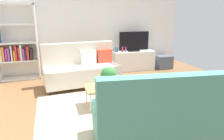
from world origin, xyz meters
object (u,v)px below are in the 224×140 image
bottle_1 (126,49)px  vase_0 (116,49)px  coffee_table (112,87)px  table_book_0 (103,84)px  tv (134,42)px  storage_trunk (164,62)px  potted_plant (108,76)px  couch_green (160,114)px  tv_console (133,61)px  bookshelf (16,46)px  couch_beige (82,69)px  bottle_0 (122,49)px

bottle_1 → vase_0: bearing=162.5°
coffee_table → table_book_0: size_ratio=4.58×
tv → storage_trunk: bearing=-4.2°
coffee_table → tv: size_ratio=1.10×
potted_plant → tv: bearing=57.2°
couch_green → vase_0: (0.62, 3.90, 0.28)m
couch_green → storage_trunk: 4.41m
tv_console → bookshelf: 3.58m
tv_console → storage_trunk: bearing=-5.2°
couch_beige → bottle_1: couch_beige is taller
tv → potted_plant: 2.93m
couch_green → storage_trunk: (2.30, 3.75, -0.22)m
potted_plant → bottle_1: (1.28, 2.43, 0.07)m
storage_trunk → table_book_0: table_book_0 is taller
storage_trunk → table_book_0: 3.57m
storage_trunk → table_book_0: (-2.75, -2.26, 0.22)m
potted_plant → vase_0: potted_plant is taller
couch_green → storage_trunk: bearing=65.4°
tv_console → bottle_1: (-0.30, -0.04, 0.40)m
tv_console → bottle_1: 0.50m
vase_0 → tv_console: bearing=-4.9°
tv → tv_console: bearing=90.0°
tv → bottle_1: tv is taller
bottle_1 → tv: bearing=3.9°
table_book_0 → bottle_0: bottle_0 is taller
coffee_table → bottle_1: 2.69m
tv → vase_0: bearing=173.1°
storage_trunk → tv: bearing=175.8°
vase_0 → bottle_1: bottle_1 is taller
table_book_0 → bottle_1: size_ratio=1.48×
bottle_0 → tv: bearing=2.8°
storage_trunk → coffee_table: bearing=-137.9°
bottle_0 → table_book_0: bearing=-118.4°
couch_green → bottle_1: 3.93m
couch_green → table_book_0: 1.57m
bookshelf → tv_console: bearing=-0.3°
bookshelf → bottle_0: bookshelf is taller
tv → bookshelf: bearing=179.4°
tv_console → bottle_0: bearing=-174.4°
couch_beige → coffee_table: 1.48m
coffee_table → table_book_0: 0.19m
bottle_1 → bookshelf: bearing=178.9°
table_book_0 → bottle_0: size_ratio=1.33×
tv_console → vase_0: 0.71m
bottle_0 → bottle_1: 0.11m
couch_green → tv: (1.20, 3.83, 0.51)m
tv_console → potted_plant: 2.95m
couch_beige → table_book_0: 1.36m
tv → bottle_1: size_ratio=6.15×
table_book_0 → vase_0: (1.07, 2.41, 0.28)m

